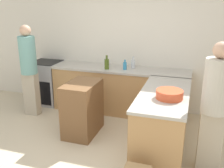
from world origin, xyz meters
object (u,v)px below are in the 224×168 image
Objects in this scene: dish_soap_bottle at (125,66)px; person_at_peninsula at (215,104)px; vinegar_bottle_clear at (133,64)px; person_by_range at (29,67)px; range_oven at (47,82)px; island_table at (83,108)px; mixing_bowl at (169,94)px; olive_oil_bottle at (107,64)px.

person_at_peninsula reaches higher than dish_soap_bottle.
vinegar_bottle_clear reaches higher than dish_soap_bottle.
person_by_range is at bearing -157.77° from vinegar_bottle_clear.
range_oven is at bearing 94.85° from person_by_range.
island_table is at bearing -17.89° from person_by_range.
dish_soap_bottle is at bearing 126.90° from mixing_bowl.
person_by_range is (-1.26, 0.41, 0.51)m from island_table.
vinegar_bottle_clear is 2.09m from person_at_peninsula.
olive_oil_bottle is 2.28m from person_at_peninsula.
vinegar_bottle_clear reaches higher than island_table.
dish_soap_bottle is (0.44, 1.00, 0.53)m from island_table.
mixing_bowl is at bearing -53.10° from dish_soap_bottle.
olive_oil_bottle is 1.20× the size of vinegar_bottle_clear.
dish_soap_bottle is (-0.97, 1.29, 0.02)m from mixing_bowl.
person_by_range is at bearing 166.20° from person_at_peninsula.
vinegar_bottle_clear is at bearing 2.88° from range_oven.
dish_soap_bottle is 0.11× the size of person_at_peninsula.
island_table is 0.51× the size of person_by_range.
person_by_range reaches higher than dish_soap_bottle.
island_table is 1.08m from olive_oil_bottle.
person_by_range reaches higher than mixing_bowl.
mixing_bowl is at bearing -14.68° from person_by_range.
person_at_peninsula is at bearing -47.53° from vinegar_bottle_clear.
person_by_range reaches higher than olive_oil_bottle.
mixing_bowl is 2.76m from person_by_range.
dish_soap_bottle is 0.11× the size of person_by_range.
range_oven is at bearing 174.53° from olive_oil_bottle.
range_oven is at bearing 177.99° from dish_soap_bottle.
person_by_range is at bearing 162.11° from island_table.
range_oven is 0.53× the size of person_by_range.
island_table is (1.31, -1.06, -0.01)m from range_oven.
olive_oil_bottle is at bearing 83.33° from island_table.
island_table is 2.46× the size of mixing_bowl.
dish_soap_bottle is 1.80m from person_by_range.
person_at_peninsula is (0.56, -0.09, -0.03)m from mixing_bowl.
dish_soap_bottle is (1.76, -0.06, 0.52)m from range_oven.
dish_soap_bottle is at bearing 19.10° from person_by_range.
mixing_bowl is 1.63× the size of vinegar_bottle_clear.
island_table is 1.21m from dish_soap_bottle.
dish_soap_bottle reaches higher than range_oven.
dish_soap_bottle is at bearing 66.03° from island_table.
range_oven reaches higher than island_table.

